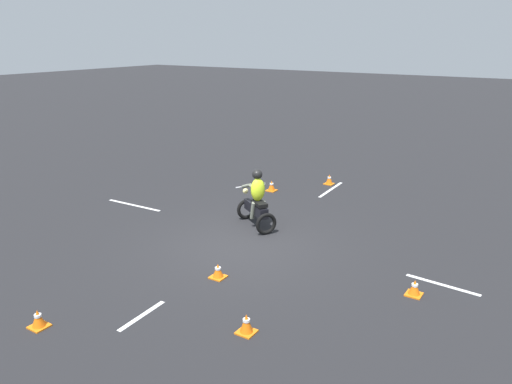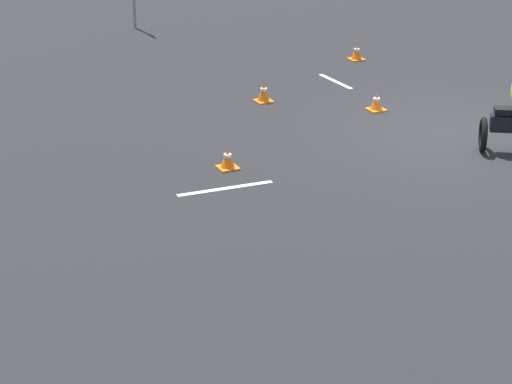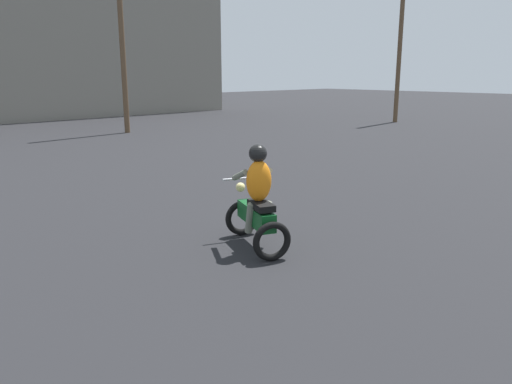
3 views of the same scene
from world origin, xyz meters
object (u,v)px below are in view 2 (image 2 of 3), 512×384
traffic_cone_mid_center (357,53)px  traffic_cone_far_right (376,103)px  traffic_cone_mid_left (264,93)px  traffic_cone_far_center (228,159)px

traffic_cone_mid_center → traffic_cone_far_right: size_ratio=1.07×
traffic_cone_mid_left → traffic_cone_far_center: 3.66m
traffic_cone_far_right → traffic_cone_far_center: size_ratio=0.98×
traffic_cone_mid_center → traffic_cone_mid_left: bearing=120.2°
traffic_cone_far_center → traffic_cone_mid_left: bearing=-35.3°
traffic_cone_mid_left → traffic_cone_far_center: (-2.99, 2.12, -0.02)m
traffic_cone_mid_left → traffic_cone_far_right: (-1.43, -1.71, -0.02)m
traffic_cone_far_right → traffic_cone_far_center: 4.14m
traffic_cone_mid_left → traffic_cone_mid_center: bearing=-59.8°
traffic_cone_mid_center → traffic_cone_far_center: bearing=132.2°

